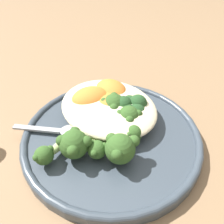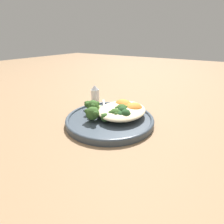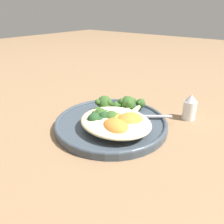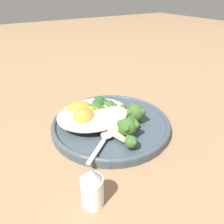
# 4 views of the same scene
# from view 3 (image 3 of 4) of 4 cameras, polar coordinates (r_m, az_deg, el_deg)

# --- Properties ---
(ground_plane) EXTENTS (4.00, 4.00, 0.00)m
(ground_plane) POSITION_cam_3_polar(r_m,az_deg,el_deg) (0.60, -0.28, -3.01)
(ground_plane) COLOR #846647
(plate) EXTENTS (0.29, 0.29, 0.02)m
(plate) POSITION_cam_3_polar(r_m,az_deg,el_deg) (0.57, -0.25, -2.87)
(plate) COLOR #38424C
(plate) RESTS_ON ground_plane
(quinoa_mound) EXTENTS (0.18, 0.15, 0.03)m
(quinoa_mound) POSITION_cam_3_polar(r_m,az_deg,el_deg) (0.52, 0.91, -2.54)
(quinoa_mound) COLOR beige
(quinoa_mound) RESTS_ON plate
(broccoli_stalk_0) EXTENTS (0.04, 0.12, 0.03)m
(broccoli_stalk_0) POSITION_cam_3_polar(r_m,az_deg,el_deg) (0.61, 6.53, 1.09)
(broccoli_stalk_0) COLOR #ADC675
(broccoli_stalk_0) RESTS_ON plate
(broccoli_stalk_1) EXTENTS (0.08, 0.10, 0.04)m
(broccoli_stalk_1) POSITION_cam_3_polar(r_m,az_deg,el_deg) (0.60, 4.09, 1.56)
(broccoli_stalk_1) COLOR #ADC675
(broccoli_stalk_1) RESTS_ON plate
(broccoli_stalk_2) EXTENTS (0.09, 0.06, 0.03)m
(broccoli_stalk_2) POSITION_cam_3_polar(r_m,az_deg,el_deg) (0.60, 1.60, 0.87)
(broccoli_stalk_2) COLOR #ADC675
(broccoli_stalk_2) RESTS_ON plate
(broccoli_stalk_3) EXTENTS (0.12, 0.05, 0.04)m
(broccoli_stalk_3) POSITION_cam_3_polar(r_m,az_deg,el_deg) (0.61, -1.54, 1.98)
(broccoli_stalk_3) COLOR #ADC675
(broccoli_stalk_3) RESTS_ON plate
(broccoli_stalk_4) EXTENTS (0.11, 0.05, 0.03)m
(broccoli_stalk_4) POSITION_cam_3_polar(r_m,az_deg,el_deg) (0.57, -1.15, -0.65)
(broccoli_stalk_4) COLOR #ADC675
(broccoli_stalk_4) RESTS_ON plate
(broccoli_stalk_5) EXTENTS (0.10, 0.09, 0.04)m
(broccoli_stalk_5) POSITION_cam_3_polar(r_m,az_deg,el_deg) (0.55, -1.26, -1.10)
(broccoli_stalk_5) COLOR #ADC675
(broccoli_stalk_5) RESTS_ON plate
(broccoli_stalk_6) EXTENTS (0.05, 0.08, 0.04)m
(broccoli_stalk_6) POSITION_cam_3_polar(r_m,az_deg,el_deg) (0.53, 0.37, -1.87)
(broccoli_stalk_6) COLOR #ADC675
(broccoli_stalk_6) RESTS_ON plate
(sweet_potato_chunk_0) EXTENTS (0.08, 0.07, 0.03)m
(sweet_potato_chunk_0) POSITION_cam_3_polar(r_m,az_deg,el_deg) (0.51, 1.15, -3.50)
(sweet_potato_chunk_0) COLOR orange
(sweet_potato_chunk_0) RESTS_ON plate
(sweet_potato_chunk_1) EXTENTS (0.08, 0.09, 0.04)m
(sweet_potato_chunk_1) POSITION_cam_3_polar(r_m,az_deg,el_deg) (0.51, 4.53, -2.57)
(sweet_potato_chunk_1) COLOR orange
(sweet_potato_chunk_1) RESTS_ON plate
(sweet_potato_chunk_2) EXTENTS (0.08, 0.07, 0.04)m
(sweet_potato_chunk_2) POSITION_cam_3_polar(r_m,az_deg,el_deg) (0.49, 0.94, -4.25)
(sweet_potato_chunk_2) COLOR orange
(sweet_potato_chunk_2) RESTS_ON plate
(sweet_potato_chunk_3) EXTENTS (0.08, 0.07, 0.04)m
(sweet_potato_chunk_3) POSITION_cam_3_polar(r_m,az_deg,el_deg) (0.52, 0.31, -2.20)
(sweet_potato_chunk_3) COLOR orange
(sweet_potato_chunk_3) RESTS_ON plate
(kale_tuft) EXTENTS (0.06, 0.06, 0.04)m
(kale_tuft) POSITION_cam_3_polar(r_m,az_deg,el_deg) (0.53, -3.40, -2.02)
(kale_tuft) COLOR #234723
(kale_tuft) RESTS_ON plate
(spoon) EXTENTS (0.11, 0.09, 0.01)m
(spoon) POSITION_cam_3_polar(r_m,az_deg,el_deg) (0.58, 7.06, -0.94)
(spoon) COLOR #A3A3A8
(spoon) RESTS_ON plate
(salt_shaker) EXTENTS (0.04, 0.04, 0.07)m
(salt_shaker) POSITION_cam_3_polar(r_m,az_deg,el_deg) (0.64, 19.65, 1.20)
(salt_shaker) COLOR white
(salt_shaker) RESTS_ON ground_plane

